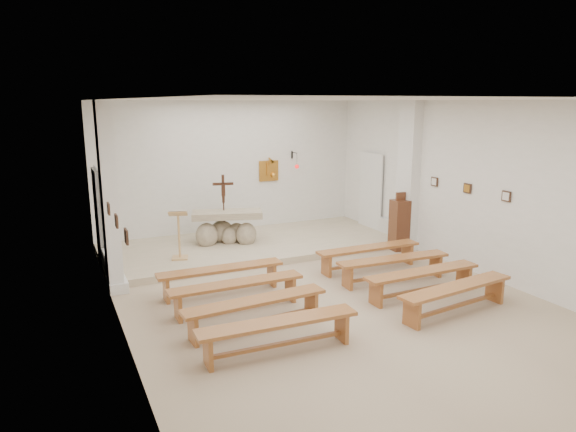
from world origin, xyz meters
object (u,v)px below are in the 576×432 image
donation_pedestal (399,225)px  bench_right_fourth (456,293)px  bench_right_front (369,252)px  bench_right_third (422,277)px  bench_right_second (393,264)px  crucifix_stand (224,203)px  bench_left_front (221,274)px  bench_left_second (237,289)px  lectern (179,234)px  bench_left_third (256,307)px  bench_left_fourth (278,329)px  altar (226,229)px

donation_pedestal → bench_right_fourth: size_ratio=0.59×
bench_right_front → bench_right_third: bearing=-89.4°
bench_right_front → bench_right_second: (0.00, -0.86, 0.00)m
crucifix_stand → bench_right_second: crucifix_stand is taller
crucifix_stand → bench_right_fourth: size_ratio=0.69×
bench_left_front → bench_right_fourth: 4.14m
bench_left_second → crucifix_stand: bearing=74.5°
lectern → bench_left_second: lectern is taller
bench_right_front → bench_left_third: (-3.24, -1.72, 0.00)m
bench_right_front → bench_left_fourth: bearing=-140.9°
altar → lectern: 1.57m
bench_left_fourth → bench_right_fourth: size_ratio=0.99×
bench_right_front → bench_left_second: (-3.24, -0.86, 0.00)m
lectern → bench_left_third: bearing=-68.9°
bench_left_front → bench_left_third: bearing=-88.9°
crucifix_stand → bench_left_third: crucifix_stand is taller
crucifix_stand → bench_left_second: crucifix_stand is taller
crucifix_stand → bench_left_third: 4.76m
bench_right_third → bench_left_second: bearing=164.7°
bench_left_front → bench_left_fourth: 2.58m
bench_left_front → bench_right_second: same height
crucifix_stand → bench_right_second: bearing=-45.7°
donation_pedestal → bench_right_third: size_ratio=0.60×
altar → bench_left_front: bearing=-93.8°
crucifix_stand → bench_right_front: 3.71m
crucifix_stand → bench_left_second: (-1.02, -3.74, -0.72)m
bench_left_second → bench_right_third: size_ratio=1.00×
crucifix_stand → bench_right_second: (2.22, -3.74, -0.72)m
bench_left_front → bench_right_second: bearing=-13.7°
crucifix_stand → altar: bearing=-69.1°
altar → donation_pedestal: donation_pedestal is taller
bench_left_front → bench_right_fourth: size_ratio=0.99×
bench_right_front → bench_right_third: (0.00, -1.72, 0.00)m
bench_left_second → bench_right_fourth: bearing=-28.2°
donation_pedestal → bench_right_fourth: bearing=-108.7°
altar → bench_left_fourth: bearing=-84.2°
bench_left_front → bench_left_fourth: bearing=-88.9°
bench_right_fourth → bench_right_second: bearing=83.5°
bench_right_second → bench_left_fourth: size_ratio=1.00×
bench_right_second → bench_left_third: size_ratio=1.00×
altar → crucifix_stand: crucifix_stand is taller
bench_right_second → bench_left_third: (-3.24, -0.86, 0.00)m
bench_right_front → bench_left_fourth: (-3.24, -2.58, 0.00)m
bench_left_third → bench_right_front: bearing=24.4°
lectern → bench_right_second: size_ratio=0.47×
lectern → bench_left_third: lectern is taller
crucifix_stand → bench_right_third: bearing=-50.7°
bench_right_front → bench_right_fourth: size_ratio=0.99×
bench_right_second → bench_left_fourth: 3.67m
bench_right_third → donation_pedestal: bearing=60.3°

